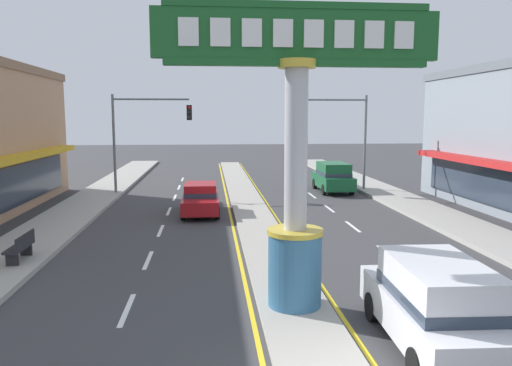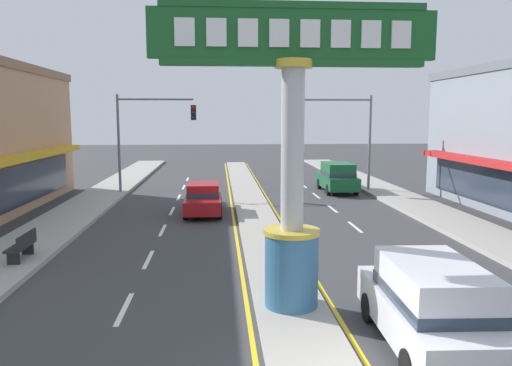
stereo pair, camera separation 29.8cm
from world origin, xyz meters
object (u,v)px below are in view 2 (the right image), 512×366
at_px(street_bench, 22,245).
at_px(suv_far_right_lane, 337,177).
at_px(district_sign, 292,165).
at_px(traffic_light_left_side, 147,126).
at_px(sedan_near_left_lane, 203,198).
at_px(traffic_light_right_side, 343,126).
at_px(suv_near_right_lane, 431,305).

bearing_deg(street_bench, suv_far_right_lane, 46.54).
height_order(district_sign, traffic_light_left_side, district_sign).
bearing_deg(street_bench, sedan_near_left_lane, 55.36).
distance_m(traffic_light_right_side, street_bench, 20.93).
relative_size(district_sign, suv_near_right_lane, 1.57).
relative_size(traffic_light_right_side, suv_near_right_lane, 1.33).
height_order(traffic_light_left_side, traffic_light_right_side, same).
bearing_deg(traffic_light_right_side, sedan_near_left_lane, -143.10).
distance_m(traffic_light_right_side, sedan_near_left_lane, 11.43).
distance_m(traffic_light_right_side, suv_far_right_lane, 3.28).
xyz_separation_m(suv_near_right_lane, sedan_near_left_lane, (-5.12, 15.12, -0.20)).
xyz_separation_m(district_sign, suv_far_right_lane, (5.86, 19.43, -2.69)).
distance_m(district_sign, suv_far_right_lane, 20.48).
bearing_deg(suv_near_right_lane, district_sign, 137.45).
bearing_deg(sedan_near_left_lane, suv_near_right_lane, -71.29).
relative_size(suv_near_right_lane, street_bench, 2.92).
xyz_separation_m(traffic_light_left_side, suv_far_right_lane, (12.01, 0.18, -3.26)).
distance_m(traffic_light_left_side, traffic_light_right_side, 12.30).
bearing_deg(suv_near_right_lane, sedan_near_left_lane, 108.71).
bearing_deg(district_sign, suv_far_right_lane, 73.21).
relative_size(district_sign, traffic_light_right_side, 1.18).
distance_m(traffic_light_left_side, street_bench, 15.28).
height_order(traffic_light_left_side, street_bench, traffic_light_left_side).
bearing_deg(district_sign, traffic_light_left_side, 107.71).
xyz_separation_m(suv_near_right_lane, street_bench, (-10.81, 6.90, -0.34)).
bearing_deg(suv_far_right_lane, sedan_near_left_lane, -141.67).
distance_m(suv_near_right_lane, street_bench, 12.82).
bearing_deg(traffic_light_right_side, street_bench, -134.27).
bearing_deg(traffic_light_right_side, district_sign, -107.66).
distance_m(traffic_light_left_side, suv_near_right_lane, 23.52).
bearing_deg(sedan_near_left_lane, traffic_light_right_side, 36.90).
xyz_separation_m(traffic_light_left_side, sedan_near_left_lane, (3.59, -6.48, -3.46)).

